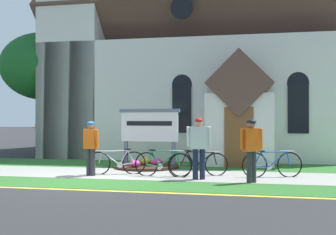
# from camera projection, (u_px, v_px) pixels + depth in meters

# --- Properties ---
(ground) EXTENTS (140.00, 140.00, 0.00)m
(ground) POSITION_uv_depth(u_px,v_px,m) (126.00, 165.00, 15.44)
(ground) COLOR #2B2B2D
(sidewalk_slab) EXTENTS (32.00, 2.53, 0.01)m
(sidewalk_slab) POSITION_uv_depth(u_px,v_px,m) (160.00, 175.00, 12.67)
(sidewalk_slab) COLOR #99968E
(sidewalk_slab) RESTS_ON ground
(grass_verge) EXTENTS (32.00, 1.62, 0.01)m
(grass_verge) POSITION_uv_depth(u_px,v_px,m) (143.00, 185.00, 10.64)
(grass_verge) COLOR #2D6628
(grass_verge) RESTS_ON ground
(church_lawn) EXTENTS (24.00, 2.72, 0.01)m
(church_lawn) POSITION_uv_depth(u_px,v_px,m) (176.00, 165.00, 15.25)
(church_lawn) COLOR #2D6628
(church_lawn) RESTS_ON ground
(curb_paint_stripe) EXTENTS (28.00, 0.16, 0.01)m
(curb_paint_stripe) POSITION_uv_depth(u_px,v_px,m) (132.00, 192.00, 9.70)
(curb_paint_stripe) COLOR yellow
(curb_paint_stripe) RESTS_ON ground
(church_building) EXTENTS (13.10, 12.59, 13.58)m
(church_building) POSITION_uv_depth(u_px,v_px,m) (193.00, 59.00, 21.64)
(church_building) COLOR silver
(church_building) RESTS_ON ground
(church_sign) EXTENTS (2.20, 0.26, 2.04)m
(church_sign) POSITION_uv_depth(u_px,v_px,m) (149.00, 128.00, 14.79)
(church_sign) COLOR slate
(church_sign) RESTS_ON ground
(flower_bed) EXTENTS (2.20, 2.20, 0.34)m
(flower_bed) POSITION_uv_depth(u_px,v_px,m) (147.00, 166.00, 14.40)
(flower_bed) COLOR #382319
(flower_bed) RESTS_ON ground
(bicycle_black) EXTENTS (1.72, 0.54, 0.81)m
(bicycle_black) POSITION_uv_depth(u_px,v_px,m) (117.00, 162.00, 12.77)
(bicycle_black) COLOR black
(bicycle_black) RESTS_ON ground
(bicycle_blue) EXTENTS (1.70, 0.57, 0.80)m
(bicycle_blue) POSITION_uv_depth(u_px,v_px,m) (198.00, 164.00, 12.40)
(bicycle_blue) COLOR black
(bicycle_blue) RESTS_ON ground
(bicycle_orange) EXTENTS (1.74, 0.25, 0.81)m
(bicycle_orange) POSITION_uv_depth(u_px,v_px,m) (163.00, 164.00, 12.23)
(bicycle_orange) COLOR black
(bicycle_orange) RESTS_ON ground
(bicycle_white) EXTENTS (1.72, 0.52, 0.80)m
(bicycle_white) POSITION_uv_depth(u_px,v_px,m) (272.00, 164.00, 12.10)
(bicycle_white) COLOR black
(bicycle_white) RESTS_ON ground
(cyclist_in_yellow_jersey) EXTENTS (0.58, 0.48, 1.68)m
(cyclist_in_yellow_jersey) POSITION_uv_depth(u_px,v_px,m) (251.00, 146.00, 11.05)
(cyclist_in_yellow_jersey) COLOR #2D2D33
(cyclist_in_yellow_jersey) RESTS_ON ground
(cyclist_in_red_jersey) EXTENTS (0.67, 0.31, 1.72)m
(cyclist_in_red_jersey) POSITION_uv_depth(u_px,v_px,m) (199.00, 143.00, 11.67)
(cyclist_in_red_jersey) COLOR #191E38
(cyclist_in_red_jersey) RESTS_ON ground
(cyclist_in_blue_jersey) EXTENTS (0.56, 0.44, 1.62)m
(cyclist_in_blue_jersey) POSITION_uv_depth(u_px,v_px,m) (91.00, 144.00, 12.45)
(cyclist_in_blue_jersey) COLOR #2D2D33
(cyclist_in_blue_jersey) RESTS_ON ground
(roadside_conifer) EXTENTS (3.37, 3.37, 7.32)m
(roadside_conifer) POSITION_uv_depth(u_px,v_px,m) (329.00, 53.00, 18.78)
(roadside_conifer) COLOR #3D2D1E
(roadside_conifer) RESTS_ON ground
(yard_deciduous_tree) EXTENTS (3.96, 3.96, 5.72)m
(yard_deciduous_tree) POSITION_uv_depth(u_px,v_px,m) (44.00, 67.00, 19.75)
(yard_deciduous_tree) COLOR #3D2D1E
(yard_deciduous_tree) RESTS_ON ground
(distant_hill) EXTENTS (85.70, 37.01, 22.33)m
(distant_hill) POSITION_uv_depth(u_px,v_px,m) (236.00, 128.00, 83.91)
(distant_hill) COLOR #847A5B
(distant_hill) RESTS_ON ground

